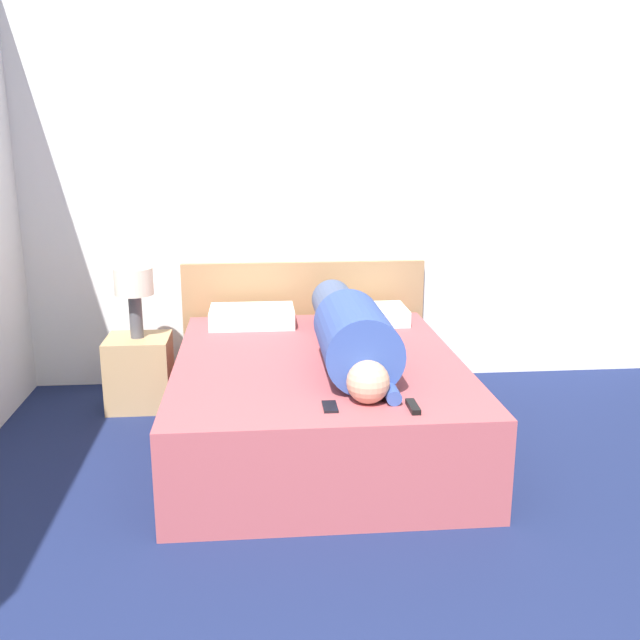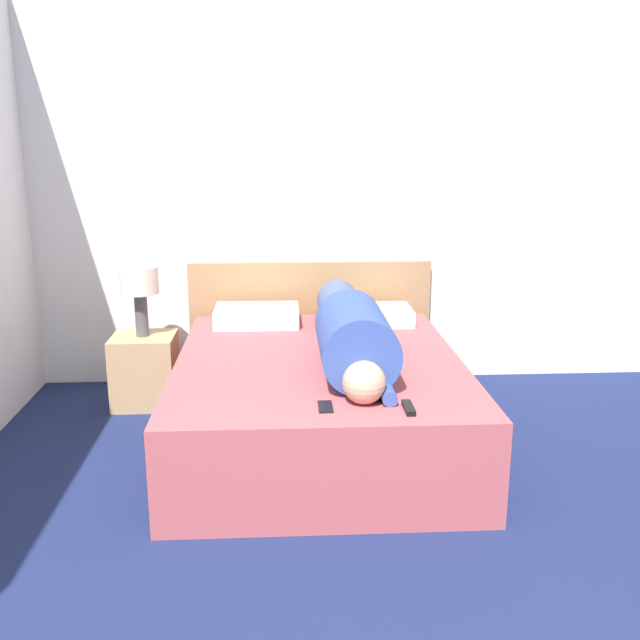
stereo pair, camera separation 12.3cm
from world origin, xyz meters
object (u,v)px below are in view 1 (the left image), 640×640
Objects in this scene: pillow_second at (367,315)px; table_lamp at (134,287)px; nightstand at (140,372)px; person_lying at (350,331)px; tv_remote at (413,407)px; cell_phone at (330,407)px; bed at (318,401)px; pillow_near_headboard at (252,316)px.

table_lamp is at bearing -176.75° from pillow_second.
nightstand is at bearing -63.43° from table_lamp.
person_lying is 0.83m from pillow_second.
table_lamp is 2.94× the size of tv_remote.
person_lying reaches higher than pillow_second.
pillow_second is (1.46, 0.08, -0.23)m from table_lamp.
bed is at bearing 89.24° from cell_phone.
cell_phone is (-0.18, -0.69, -0.16)m from person_lying.
bed is 12.92× the size of tv_remote.
pillow_near_headboard is at bearing 115.73° from bed.
tv_remote is (0.35, -0.79, 0.26)m from bed.
bed is 0.45m from person_lying.
table_lamp reaches higher than pillow_second.
table_lamp reaches higher than tv_remote.
person_lying reaches higher than pillow_near_headboard.
person_lying is 12.65× the size of cell_phone.
cell_phone is (-0.01, -0.75, 0.26)m from bed.
person_lying reaches higher than cell_phone.
bed is at bearing -64.27° from pillow_near_headboard.
cell_phone is at bearing -104.46° from person_lying.
tv_remote is 1.15× the size of cell_phone.
person_lying is at bearing 104.14° from tv_remote.
tv_remote is (-0.03, -1.53, -0.04)m from pillow_second.
table_lamp is 2.05m from tv_remote.
table_lamp is 0.87× the size of pillow_second.
pillow_near_headboard is at bearing 123.49° from person_lying.
pillow_near_headboard reaches higher than nightstand.
person_lying is at bearing -17.64° from bed.
nightstand is 1.49m from person_lying.
tv_remote is at bearing -65.11° from pillow_near_headboard.
nightstand is 0.90× the size of pillow_second.
table_lamp reaches higher than bed.
pillow_second is (0.22, 0.79, -0.11)m from person_lying.
nightstand is 0.55m from table_lamp.
bed is 4.39× the size of table_lamp.
nightstand is 3.50× the size of cell_phone.
pillow_near_headboard is 1.69m from tv_remote.
tv_remote is (0.19, -0.74, -0.15)m from person_lying.
person_lying is (0.17, -0.05, 0.41)m from bed.
tv_remote is (1.43, -1.45, -0.27)m from table_lamp.
person_lying is 10.96× the size of tv_remote.
person_lying is 3.08× the size of pillow_near_headboard.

